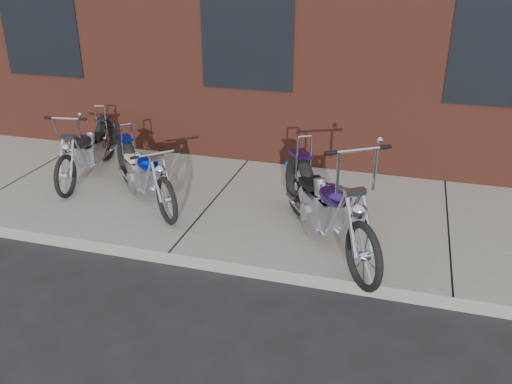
% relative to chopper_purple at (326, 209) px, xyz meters
% --- Properties ---
extents(ground, '(120.00, 120.00, 0.00)m').
position_rel_chopper_purple_xyz_m(ground, '(-1.62, -0.70, -0.59)').
color(ground, black).
rests_on(ground, ground).
extents(sidewalk, '(22.00, 3.00, 0.15)m').
position_rel_chopper_purple_xyz_m(sidewalk, '(-1.62, 0.80, -0.52)').
color(sidewalk, gray).
rests_on(sidewalk, ground).
extents(chopper_purple, '(1.43, 2.11, 1.37)m').
position_rel_chopper_purple_xyz_m(chopper_purple, '(0.00, 0.00, 0.00)').
color(chopper_purple, black).
rests_on(chopper_purple, sidewalk).
extents(chopper_blue, '(1.58, 1.48, 0.90)m').
position_rel_chopper_purple_xyz_m(chopper_blue, '(-2.49, 0.50, -0.07)').
color(chopper_blue, black).
rests_on(chopper_blue, sidewalk).
extents(chopper_third, '(0.56, 2.05, 1.05)m').
position_rel_chopper_purple_xyz_m(chopper_third, '(-3.68, 1.07, -0.07)').
color(chopper_third, black).
rests_on(chopper_third, sidewalk).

